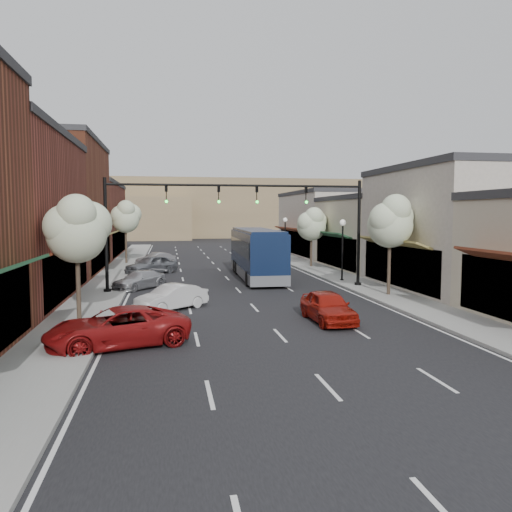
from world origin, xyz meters
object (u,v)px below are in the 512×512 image
parked_car_b (172,297)px  signal_mast_right (324,217)px  tree_left_far (126,216)px  parked_car_e (156,259)px  red_hatchback (328,307)px  parked_car_c (139,280)px  lamp_post_near (343,240)px  parked_car_d (152,265)px  tree_right_far (312,223)px  signal_mast_left (146,217)px  coach_bus (256,253)px  tree_right_near (391,221)px  tree_left_near (77,228)px  lamp_post_far (285,231)px  parked_car_a (117,327)px

parked_car_b → signal_mast_right: bearing=82.2°
tree_left_far → parked_car_e: tree_left_far is taller
red_hatchback → parked_car_c: (-8.86, 11.57, -0.12)m
tree_left_far → lamp_post_near: (16.05, -15.44, -1.60)m
parked_car_e → parked_car_d: bearing=-39.6°
lamp_post_near → parked_car_b: size_ratio=1.15×
signal_mast_right → parked_car_e: (-11.11, 15.99, -4.00)m
tree_right_far → parked_car_c: (-14.55, -10.28, -3.41)m
signal_mast_right → signal_mast_left: same height
signal_mast_right → tree_right_far: (2.73, 11.95, -0.63)m
coach_bus → red_hatchback: bearing=-86.9°
signal_mast_left → lamp_post_near: 13.75m
tree_right_far → coach_bus: bearing=-135.0°
lamp_post_near → tree_right_near: bearing=-85.2°
tree_right_near → tree_left_near: (-16.60, -4.00, -0.23)m
parked_car_c → tree_right_far: bearing=75.4°
tree_right_far → coach_bus: (-6.13, -6.13, -2.08)m
tree_left_far → coach_bus: (10.47, -12.13, -2.69)m
tree_right_far → coach_bus: size_ratio=0.45×
coach_bus → red_hatchback: 15.77m
signal_mast_left → coach_bus: size_ratio=0.68×
lamp_post_near → parked_car_d: 15.47m
parked_car_d → tree_left_near: bearing=-48.9°
tree_left_far → red_hatchback: tree_left_far is taller
signal_mast_right → red_hatchback: signal_mast_right is taller
tree_right_far → parked_car_e: 14.80m
lamp_post_far → coach_bus: (-5.59, -14.19, -1.09)m
tree_right_far → tree_left_near: 25.99m
tree_right_far → parked_car_d: 14.55m
red_hatchback → tree_right_near: bearing=44.1°
red_hatchback → parked_car_e: (-8.15, 25.89, -0.08)m
signal_mast_left → tree_left_near: size_ratio=1.44×
signal_mast_left → tree_left_near: 8.48m
tree_right_near → parked_car_c: (-14.55, 5.72, -3.87)m
lamp_post_far → coach_bus: 15.29m
parked_car_a → parked_car_d: (0.53, 22.34, 0.04)m
tree_right_far → parked_car_e: bearing=163.7°
tree_left_near → parked_car_e: 24.47m
signal_mast_right → parked_car_a: size_ratio=1.60×
tree_right_near → coach_bus: size_ratio=0.49×
tree_right_far → parked_car_a: bearing=-120.7°
tree_right_far → tree_left_far: 17.66m
parked_car_b → parked_car_d: parked_car_d is taller
signal_mast_right → tree_left_far: 22.68m
signal_mast_left → parked_car_a: bearing=-92.6°
tree_left_near → parked_car_d: (2.58, 17.82, -3.46)m
signal_mast_right → parked_car_a: 17.69m
signal_mast_left → tree_right_near: signal_mast_left is taller
red_hatchback → parked_car_d: size_ratio=0.92×
tree_left_near → parked_car_e: (2.77, 24.04, -3.60)m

